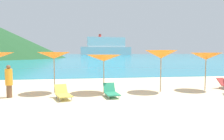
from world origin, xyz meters
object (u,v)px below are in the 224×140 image
(umbrella_5, at_px, (206,56))
(lounge_chair_3, at_px, (111,92))
(umbrella_4, at_px, (161,54))
(cruise_ship, at_px, (106,47))
(umbrella_3, at_px, (104,58))
(lounge_chair_4, at_px, (63,93))
(beachgoer_0, at_px, (9,81))
(umbrella_2, at_px, (54,55))

(umbrella_5, xyz_separation_m, lounge_chair_3, (-5.91, -1.11, -1.79))
(umbrella_4, height_order, lounge_chair_3, umbrella_4)
(umbrella_4, distance_m, cruise_ship, 215.86)
(umbrella_3, distance_m, cruise_ship, 216.08)
(lounge_chair_4, bearing_deg, beachgoer_0, 147.58)
(umbrella_2, relative_size, lounge_chair_3, 1.68)
(lounge_chair_4, xyz_separation_m, cruise_ship, (29.78, 215.53, 7.92))
(cruise_ship, bearing_deg, beachgoer_0, -103.22)
(umbrella_5, distance_m, lounge_chair_3, 6.27)
(umbrella_2, distance_m, beachgoer_0, 2.63)
(umbrella_3, bearing_deg, umbrella_5, -0.59)
(umbrella_3, bearing_deg, lounge_chair_3, -78.53)
(beachgoer_0, bearing_deg, lounge_chair_4, 24.61)
(umbrella_4, xyz_separation_m, lounge_chair_3, (-3.04, -0.98, -1.90))
(umbrella_3, relative_size, beachgoer_0, 1.30)
(umbrella_2, bearing_deg, umbrella_5, -2.62)
(lounge_chair_3, relative_size, lounge_chair_4, 0.93)
(beachgoer_0, bearing_deg, lounge_chair_3, 33.40)
(beachgoer_0, relative_size, cruise_ship, 0.03)
(umbrella_2, xyz_separation_m, lounge_chair_4, (0.57, -1.66, -1.83))
(umbrella_4, distance_m, beachgoer_0, 8.25)
(beachgoer_0, bearing_deg, umbrella_3, 46.80)
(beachgoer_0, distance_m, cruise_ship, 217.35)
(umbrella_3, bearing_deg, beachgoer_0, -173.33)
(lounge_chair_3, height_order, beachgoer_0, beachgoer_0)
(umbrella_2, distance_m, umbrella_4, 6.03)
(umbrella_5, height_order, beachgoer_0, umbrella_5)
(lounge_chair_3, distance_m, lounge_chair_4, 2.41)
(umbrella_3, bearing_deg, umbrella_2, 172.84)
(umbrella_3, relative_size, lounge_chair_4, 1.45)
(cruise_ship, bearing_deg, lounge_chair_4, -102.49)
(umbrella_2, distance_m, lounge_chair_3, 3.81)
(umbrella_2, height_order, lounge_chair_4, umbrella_2)
(umbrella_5, distance_m, cruise_ship, 215.44)
(umbrella_2, height_order, cruise_ship, cruise_ship)
(umbrella_3, relative_size, lounge_chair_3, 1.57)
(beachgoer_0, bearing_deg, umbrella_5, 42.75)
(lounge_chair_3, xyz_separation_m, lounge_chair_4, (-2.40, -0.15, 0.01))
(cruise_ship, bearing_deg, umbrella_2, -102.70)
(umbrella_4, bearing_deg, cruise_ship, 83.52)
(lounge_chair_4, relative_size, beachgoer_0, 0.90)
(umbrella_4, bearing_deg, umbrella_2, 174.93)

